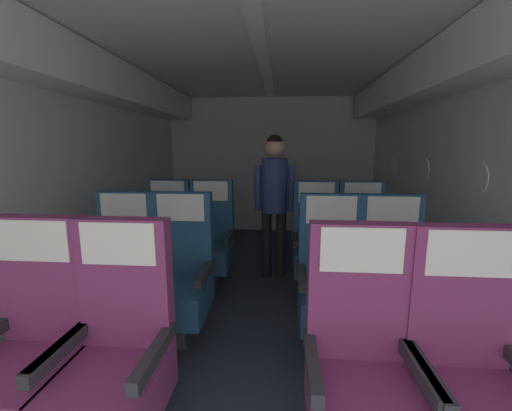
{
  "coord_description": "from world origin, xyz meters",
  "views": [
    {
      "loc": [
        0.2,
        0.29,
        1.43
      ],
      "look_at": [
        -0.05,
        3.31,
        0.88
      ],
      "focal_mm": 22.43,
      "sensor_mm": 36.0,
      "label": 1
    }
  ],
  "objects": [
    {
      "name": "seat_a_left_window",
      "position": [
        -0.98,
        1.56,
        0.47
      ],
      "size": [
        0.47,
        0.5,
        1.1
      ],
      "color": "#38383D",
      "rests_on": "ground"
    },
    {
      "name": "seat_b_right_window",
      "position": [
        0.55,
        2.46,
        0.47
      ],
      "size": [
        0.47,
        0.5,
        1.1
      ],
      "color": "#38383D",
      "rests_on": "ground"
    },
    {
      "name": "seat_c_left_window",
      "position": [
        -0.99,
        3.41,
        0.47
      ],
      "size": [
        0.47,
        0.5,
        1.1
      ],
      "color": "#38383D",
      "rests_on": "ground"
    },
    {
      "name": "seat_a_right_window",
      "position": [
        0.54,
        1.55,
        0.47
      ],
      "size": [
        0.47,
        0.5,
        1.1
      ],
      "color": "#38383D",
      "rests_on": "ground"
    },
    {
      "name": "seat_a_right_aisle",
      "position": [
        0.98,
        1.54,
        0.47
      ],
      "size": [
        0.47,
        0.5,
        1.1
      ],
      "color": "#38383D",
      "rests_on": "ground"
    },
    {
      "name": "seat_b_left_window",
      "position": [
        -0.99,
        2.47,
        0.47
      ],
      "size": [
        0.47,
        0.5,
        1.1
      ],
      "color": "#38383D",
      "rests_on": "ground"
    },
    {
      "name": "fuselage_shell",
      "position": [
        0.0,
        3.17,
        1.68
      ],
      "size": [
        3.59,
        5.86,
        2.33
      ],
      "color": "silver",
      "rests_on": "ground"
    },
    {
      "name": "seat_c_right_aisle",
      "position": [
        0.99,
        3.4,
        0.47
      ],
      "size": [
        0.47,
        0.5,
        1.1
      ],
      "color": "#38383D",
      "rests_on": "ground"
    },
    {
      "name": "ground",
      "position": [
        0.0,
        2.9,
        -0.01
      ],
      "size": [
        3.71,
        6.21,
        0.02
      ],
      "primitive_type": "cube",
      "color": "#2D3342"
    },
    {
      "name": "seat_c_left_aisle",
      "position": [
        -0.53,
        3.41,
        0.47
      ],
      "size": [
        0.47,
        0.5,
        1.1
      ],
      "color": "#38383D",
      "rests_on": "ground"
    },
    {
      "name": "seat_a_left_aisle",
      "position": [
        -0.55,
        1.55,
        0.47
      ],
      "size": [
        0.47,
        0.5,
        1.1
      ],
      "color": "#38383D",
      "rests_on": "ground"
    },
    {
      "name": "seat_b_right_aisle",
      "position": [
        0.97,
        2.47,
        0.47
      ],
      "size": [
        0.47,
        0.5,
        1.1
      ],
      "color": "#38383D",
      "rests_on": "ground"
    },
    {
      "name": "seat_c_right_window",
      "position": [
        0.54,
        3.39,
        0.47
      ],
      "size": [
        0.47,
        0.5,
        1.1
      ],
      "color": "#38383D",
      "rests_on": "ground"
    },
    {
      "name": "seat_b_left_aisle",
      "position": [
        -0.55,
        2.47,
        0.47
      ],
      "size": [
        0.47,
        0.5,
        1.1
      ],
      "color": "#38383D",
      "rests_on": "ground"
    },
    {
      "name": "flight_attendant",
      "position": [
        0.11,
        3.73,
        0.96
      ],
      "size": [
        0.43,
        0.28,
        1.57
      ],
      "rotation": [
        0.0,
        0.0,
        -0.37
      ],
      "color": "black",
      "rests_on": "ground"
    }
  ]
}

